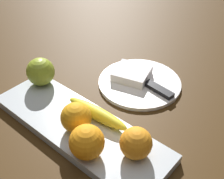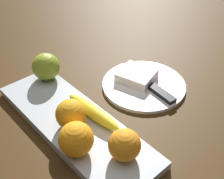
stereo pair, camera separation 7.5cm
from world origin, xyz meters
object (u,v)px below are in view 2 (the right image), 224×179
banana (93,112)px  folded_napkin (137,75)px  fruit_tray (74,124)px  knife (157,91)px  dinner_plate (144,85)px  apple (46,67)px  orange_center (76,139)px  orange_near_apple (68,114)px  orange_near_banana (124,145)px

banana → folded_napkin: bearing=-79.2°
fruit_tray → banana: banana is taller
folded_napkin → knife: 0.08m
dinner_plate → folded_napkin: size_ratio=2.42×
fruit_tray → apple: apple is taller
apple → banana: 0.21m
fruit_tray → orange_center: bearing=148.3°
banana → dinner_plate: size_ratio=0.74×
orange_near_apple → folded_napkin: size_ratio=0.72×
apple → orange_center: size_ratio=1.03×
dinner_plate → knife: size_ratio=1.30×
apple → knife: (-0.24, -0.20, -0.05)m
apple → orange_center: 0.29m
orange_near_banana → orange_center: size_ratio=0.92×
apple → dinner_plate: size_ratio=0.32×
fruit_tray → folded_napkin: folded_napkin is taller
dinner_plate → orange_near_apple: bearing=91.1°
apple → orange_near_apple: apple is taller
banana → folded_napkin: (0.05, -0.20, -0.02)m
orange_center → dinner_plate: 0.31m
fruit_tray → orange_near_apple: (-0.01, 0.02, 0.05)m
banana → orange_near_banana: 0.14m
apple → knife: bearing=-141.0°
knife → fruit_tray: bearing=84.0°
folded_napkin → banana: bearing=104.1°
orange_center → knife: size_ratio=0.41×
orange_center → dinner_plate: bearing=-74.7°
fruit_tray → knife: (-0.05, -0.24, 0.00)m
orange_near_apple → dinner_plate: size_ratio=0.30×
apple → orange_center: apple is taller
fruit_tray → orange_near_banana: orange_near_banana is taller
orange_near_banana → folded_napkin: size_ratio=0.70×
apple → orange_near_banana: bearing=174.8°
orange_near_banana → knife: size_ratio=0.38×
knife → apple: bearing=44.9°
banana → knife: 0.20m
apple → orange_near_banana: 0.35m
orange_near_apple → dinner_plate: bearing=-88.9°
orange_near_apple → orange_near_banana: bearing=-167.9°
dinner_plate → knife: knife is taller
orange_center → fruit_tray: bearing=-31.7°
orange_near_banana → orange_center: (0.08, 0.07, 0.00)m
banana → orange_center: orange_center is taller
dinner_plate → fruit_tray: bearing=90.0°
banana → folded_napkin: 0.21m
apple → banana: (-0.21, 0.00, -0.02)m
fruit_tray → knife: same height
orange_near_banana → apple: bearing=-5.2°
fruit_tray → orange_near_banana: size_ratio=6.85×
apple → orange_near_apple: bearing=161.9°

